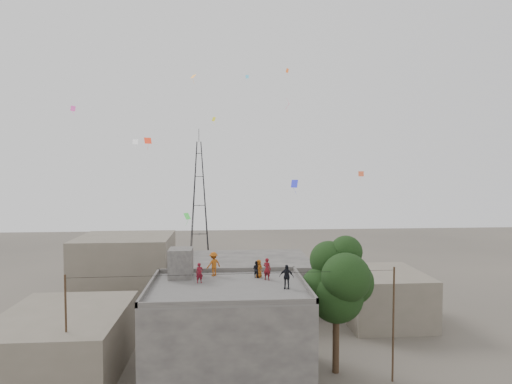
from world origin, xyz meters
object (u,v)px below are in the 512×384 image
person_red_adult (267,269)px  transmission_tower (199,199)px  person_dark_adult (286,277)px  stair_head_box (181,263)px  tree (339,282)px

person_red_adult → transmission_tower: bearing=-47.4°
person_red_adult → person_dark_adult: bearing=147.1°
stair_head_box → tree: tree is taller
transmission_tower → stair_head_box: bearing=-88.8°
stair_head_box → transmission_tower: transmission_tower is taller
stair_head_box → person_red_adult: bearing=-11.3°
transmission_tower → tree: bearing=-73.9°
transmission_tower → person_dark_adult: size_ratio=13.27×
stair_head_box → tree: bearing=-10.7°
person_red_adult → person_dark_adult: (0.99, -2.20, 0.01)m
tree → person_red_adult: tree is taller
transmission_tower → person_dark_adult: (7.67, -40.77, -2.21)m
tree → person_red_adult: (-4.69, 0.83, 0.74)m
tree → person_red_adult: bearing=169.9°
transmission_tower → person_dark_adult: transmission_tower is taller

